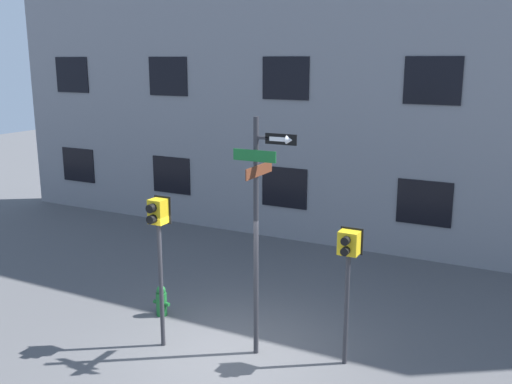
% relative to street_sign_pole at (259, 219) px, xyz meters
% --- Properties ---
extents(ground_plane, '(60.00, 60.00, 0.00)m').
position_rel_street_sign_pole_xyz_m(ground_plane, '(-0.41, -0.25, -2.54)').
color(ground_plane, '#515154').
extents(building_facade, '(24.00, 0.63, 12.51)m').
position_rel_street_sign_pole_xyz_m(building_facade, '(-0.41, 6.71, 3.71)').
color(building_facade, gray).
rests_on(building_facade, ground_plane).
extents(street_sign_pole, '(1.14, 0.95, 4.29)m').
position_rel_street_sign_pole_xyz_m(street_sign_pole, '(0.00, 0.00, 0.00)').
color(street_sign_pole, '#2D2D33').
rests_on(street_sign_pole, ground_plane).
extents(pedestrian_signal_left, '(0.34, 0.40, 2.84)m').
position_rel_street_sign_pole_xyz_m(pedestrian_signal_left, '(-1.73, -0.54, -0.33)').
color(pedestrian_signal_left, '#2D2D33').
rests_on(pedestrian_signal_left, ground_plane).
extents(pedestrian_signal_right, '(0.40, 0.40, 2.45)m').
position_rel_street_sign_pole_xyz_m(pedestrian_signal_right, '(1.49, 0.38, -0.60)').
color(pedestrian_signal_right, '#2D2D33').
rests_on(pedestrian_signal_right, ground_plane).
extents(fire_hydrant, '(0.38, 0.22, 0.65)m').
position_rel_street_sign_pole_xyz_m(fire_hydrant, '(-2.52, 0.50, -2.23)').
color(fire_hydrant, '#196028').
rests_on(fire_hydrant, ground_plane).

